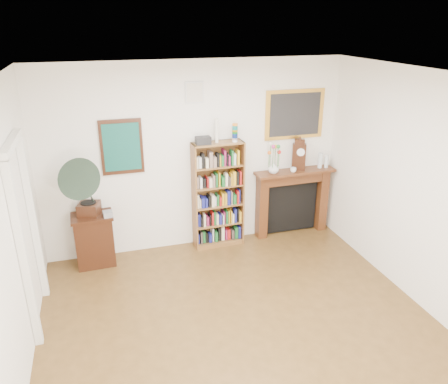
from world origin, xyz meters
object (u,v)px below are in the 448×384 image
bookshelf (218,189)px  bottle_right (326,161)px  teacup (293,170)px  flower_vase (274,168)px  bottle_left (320,161)px  side_cabinet (94,240)px  gramophone (85,184)px  cd_stack (108,214)px  mantel_clock (299,155)px  fireplace (292,196)px

bookshelf → bottle_right: size_ratio=9.46×
bookshelf → teacup: size_ratio=19.79×
flower_vase → bottle_left: size_ratio=0.72×
side_cabinet → gramophone: (-0.02, -0.11, 0.89)m
side_cabinet → bottle_left: bearing=-0.5°
teacup → cd_stack: bearing=-177.5°
mantel_clock → bottle_right: size_ratio=2.40×
side_cabinet → bottle_right: bearing=-0.8°
teacup → bottle_right: bottle_right is taller
teacup → bottle_right: bearing=6.4°
bottle_right → teacup: bearing=-173.6°
bookshelf → gramophone: 1.91m
gramophone → bottle_right: 3.67m
bookshelf → bottle_right: bookshelf is taller
fireplace → bottle_right: bearing=-6.9°
side_cabinet → teacup: (3.04, 0.01, 0.75)m
fireplace → teacup: bearing=-120.0°
cd_stack → teacup: teacup is taller
teacup → fireplace: bearing=61.3°
side_cabinet → mantel_clock: 3.31m
side_cabinet → fireplace: size_ratio=0.59×
flower_vase → bookshelf: bearing=179.0°
flower_vase → teacup: (0.31, -0.05, -0.05)m
fireplace → bottle_left: (0.43, -0.04, 0.57)m
flower_vase → bottle_right: 0.92m
fireplace → bookshelf: bearing=-178.6°
cd_stack → mantel_clock: bearing=4.2°
gramophone → mantel_clock: (3.19, 0.22, 0.05)m
bottle_left → cd_stack: bearing=-176.5°
teacup → mantel_clock: bearing=37.2°
bookshelf → cd_stack: size_ratio=15.77×
gramophone → flower_vase: size_ratio=5.20×
bookshelf → mantel_clock: bookshelf is taller
fireplace → bottle_left: bearing=-6.5°
fireplace → flower_vase: bearing=-170.1°
gramophone → bottle_right: gramophone is taller
mantel_clock → bottle_right: bearing=19.8°
side_cabinet → flower_vase: 2.84m
bottle_right → bottle_left: bearing=172.7°
bottle_right → gramophone: bearing=-177.1°
bottle_left → gramophone: bearing=-176.8°
fireplace → teacup: 0.51m
cd_stack → bottle_right: 3.45m
teacup → bottle_left: bearing=9.2°
gramophone → bottle_left: (3.56, 0.20, -0.06)m
gramophone → mantel_clock: 3.20m
mantel_clock → flower_vase: size_ratio=2.77×
teacup → bottle_right: 0.61m
gramophone → flower_vase: gramophone is taller
gramophone → mantel_clock: size_ratio=1.88×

